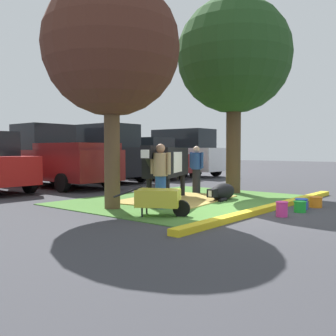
# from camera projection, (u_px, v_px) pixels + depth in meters

# --- Properties ---
(ground_plane) EXTENTS (80.00, 80.00, 0.00)m
(ground_plane) POSITION_uv_depth(u_px,v_px,m) (244.00, 210.00, 9.13)
(ground_plane) COLOR #38383D
(grass_island) EXTENTS (6.45, 4.97, 0.02)m
(grass_island) POSITION_uv_depth(u_px,v_px,m) (185.00, 200.00, 10.93)
(grass_island) COLOR #477A33
(grass_island) RESTS_ON ground
(curb_yellow) EXTENTS (7.65, 0.24, 0.12)m
(curb_yellow) POSITION_uv_depth(u_px,v_px,m) (273.00, 207.00, 9.25)
(curb_yellow) COLOR yellow
(curb_yellow) RESTS_ON ground
(hay_bedding) EXTENTS (3.52, 2.84, 0.04)m
(hay_bedding) POSITION_uv_depth(u_px,v_px,m) (176.00, 199.00, 10.93)
(hay_bedding) COLOR tan
(hay_bedding) RESTS_ON ground
(shade_tree_left) EXTENTS (3.24, 3.24, 5.45)m
(shade_tree_left) POSITION_uv_depth(u_px,v_px,m) (111.00, 48.00, 9.10)
(shade_tree_left) COLOR brown
(shade_tree_left) RESTS_ON ground
(shade_tree_right) EXTENTS (3.70, 3.70, 6.31)m
(shade_tree_right) POSITION_uv_depth(u_px,v_px,m) (234.00, 57.00, 12.50)
(shade_tree_right) COLOR #4C3823
(shade_tree_right) RESTS_ON ground
(cow_holstein) EXTENTS (2.98, 1.66, 1.52)m
(cow_holstein) POSITION_uv_depth(u_px,v_px,m) (166.00, 162.00, 10.78)
(cow_holstein) COLOR black
(cow_holstein) RESTS_ON ground
(calf_lying) EXTENTS (1.32, 0.56, 0.48)m
(calf_lying) POSITION_uv_depth(u_px,v_px,m) (222.00, 192.00, 10.86)
(calf_lying) COLOR black
(calf_lying) RESTS_ON ground
(person_handler) EXTENTS (0.34, 0.52, 1.56)m
(person_handler) POSITION_uv_depth(u_px,v_px,m) (161.00, 174.00, 9.23)
(person_handler) COLOR #23478C
(person_handler) RESTS_ON ground
(person_visitor_near) EXTENTS (0.34, 0.53, 1.54)m
(person_visitor_near) POSITION_uv_depth(u_px,v_px,m) (196.00, 168.00, 12.61)
(person_visitor_near) COLOR black
(person_visitor_near) RESTS_ON ground
(person_visitor_far) EXTENTS (0.36, 0.44, 1.55)m
(person_visitor_far) POSITION_uv_depth(u_px,v_px,m) (159.00, 168.00, 12.36)
(person_visitor_far) COLOR maroon
(person_visitor_far) RESTS_ON ground
(wheelbarrow) EXTENTS (1.15, 1.53, 0.63)m
(wheelbarrow) POSITION_uv_depth(u_px,v_px,m) (159.00, 199.00, 8.21)
(wheelbarrow) COLOR gold
(wheelbarrow) RESTS_ON ground
(bucket_pink) EXTENTS (0.27, 0.27, 0.32)m
(bucket_pink) POSITION_uv_depth(u_px,v_px,m) (282.00, 209.00, 8.22)
(bucket_pink) COLOR #EA3893
(bucket_pink) RESTS_ON ground
(bucket_green) EXTENTS (0.29, 0.29, 0.26)m
(bucket_green) POSITION_uv_depth(u_px,v_px,m) (300.00, 206.00, 8.79)
(bucket_green) COLOR green
(bucket_green) RESTS_ON ground
(bucket_blue) EXTENTS (0.31, 0.31, 0.25)m
(bucket_blue) POSITION_uv_depth(u_px,v_px,m) (301.00, 204.00, 9.25)
(bucket_blue) COLOR blue
(bucket_blue) RESTS_ON ground
(bucket_orange) EXTENTS (0.33, 0.33, 0.27)m
(bucket_orange) POSITION_uv_depth(u_px,v_px,m) (316.00, 202.00, 9.55)
(bucket_orange) COLOR orange
(bucket_orange) RESTS_ON ground
(pickup_truck_maroon) EXTENTS (2.24, 5.41, 2.42)m
(pickup_truck_maroon) POSITION_uv_depth(u_px,v_px,m) (56.00, 158.00, 14.85)
(pickup_truck_maroon) COLOR maroon
(pickup_truck_maroon) RESTS_ON ground
(suv_black) EXTENTS (2.14, 4.61, 2.52)m
(suv_black) POSITION_uv_depth(u_px,v_px,m) (102.00, 153.00, 17.15)
(suv_black) COLOR black
(suv_black) RESTS_ON ground
(hatchback_white) EXTENTS (2.04, 4.41, 2.02)m
(hatchback_white) POSITION_uv_depth(u_px,v_px,m) (148.00, 159.00, 19.23)
(hatchback_white) COLOR maroon
(hatchback_white) RESTS_ON ground
(suv_dark_grey) EXTENTS (2.14, 4.61, 2.52)m
(suv_dark_grey) POSITION_uv_depth(u_px,v_px,m) (183.00, 153.00, 21.07)
(suv_dark_grey) COLOR silver
(suv_dark_grey) RESTS_ON ground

